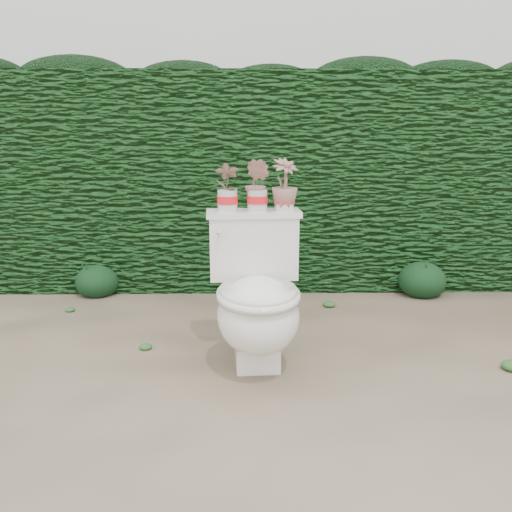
{
  "coord_description": "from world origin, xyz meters",
  "views": [
    {
      "loc": [
        -0.14,
        -2.77,
        1.2
      ],
      "look_at": [
        -0.09,
        -0.01,
        0.55
      ],
      "focal_mm": 38.0,
      "sensor_mm": 36.0,
      "label": 1
    }
  ],
  "objects_px": {
    "potted_plant_left": "(227,188)",
    "potted_plant_center": "(257,186)",
    "toilet": "(257,300)",
    "potted_plant_right": "(285,186)"
  },
  "relations": [
    {
      "from": "potted_plant_left",
      "to": "potted_plant_center",
      "type": "bearing_deg",
      "value": -169.52
    },
    {
      "from": "potted_plant_left",
      "to": "toilet",
      "type": "bearing_deg",
      "value": 130.41
    },
    {
      "from": "potted_plant_left",
      "to": "potted_plant_center",
      "type": "xyz_separation_m",
      "value": [
        0.16,
        0.01,
        0.01
      ]
    },
    {
      "from": "potted_plant_left",
      "to": "potted_plant_center",
      "type": "height_order",
      "value": "potted_plant_center"
    },
    {
      "from": "potted_plant_center",
      "to": "potted_plant_right",
      "type": "distance_m",
      "value": 0.14
    },
    {
      "from": "toilet",
      "to": "potted_plant_left",
      "type": "height_order",
      "value": "potted_plant_left"
    },
    {
      "from": "toilet",
      "to": "potted_plant_center",
      "type": "distance_m",
      "value": 0.6
    },
    {
      "from": "toilet",
      "to": "potted_plant_right",
      "type": "height_order",
      "value": "potted_plant_right"
    },
    {
      "from": "potted_plant_left",
      "to": "potted_plant_center",
      "type": "distance_m",
      "value": 0.16
    },
    {
      "from": "potted_plant_center",
      "to": "potted_plant_right",
      "type": "relative_size",
      "value": 1.0
    }
  ]
}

